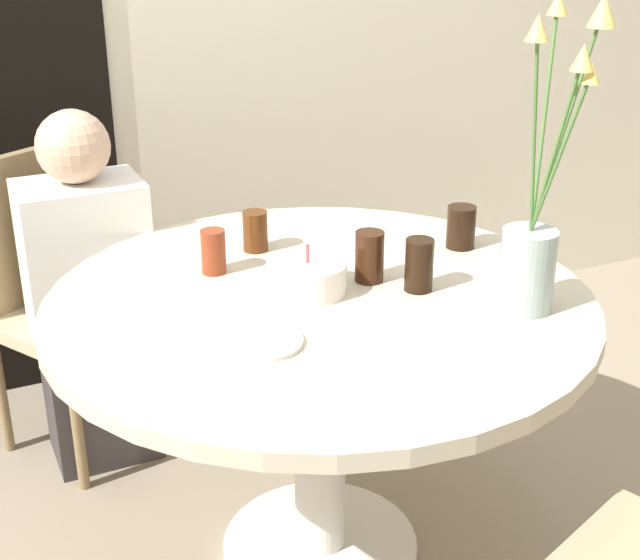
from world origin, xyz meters
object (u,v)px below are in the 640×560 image
Objects in this scene: drink_glass_2 at (213,252)px; person_guest at (91,304)px; chair_near_front at (54,288)px; side_plate at (262,342)px; drink_glass_3 at (369,257)px; drink_glass_1 at (461,227)px; flower_vase at (536,225)px; drink_glass_0 at (255,231)px; drink_glass_4 at (419,265)px; birthday_cake at (308,277)px.

drink_glass_2 is 0.10× the size of person_guest.
drink_glass_2 is (0.31, -0.60, 0.28)m from chair_near_front.
chair_near_front reaches higher than side_plate.
drink_glass_3 is (0.63, -0.80, 0.29)m from chair_near_front.
drink_glass_1 is 0.10× the size of person_guest.
flower_vase reaches higher than drink_glass_0.
drink_glass_0 is at bearing 157.27° from drink_glass_1.
drink_glass_3 is (0.32, -0.20, 0.01)m from drink_glass_2.
chair_near_front is 1.18m from drink_glass_4.
flower_vase is 0.29m from drink_glass_4.
birthday_cake is 0.26m from drink_glass_4.
drink_glass_1 is (0.49, -0.21, 0.00)m from drink_glass_0.
person_guest is at bearing 130.04° from flower_vase.
birthday_cake is 0.49m from drink_glass_1.
drink_glass_4 is 0.12× the size of person_guest.
drink_glass_1 is at bearing -66.92° from chair_near_front.
chair_near_front is 8.64× the size of drink_glass_0.
birthday_cake reaches higher than drink_glass_0.
drink_glass_4 is at bearing -57.55° from drink_glass_0.
side_plate is at bearing -156.61° from drink_glass_1.
drink_glass_4 reaches higher than drink_glass_1.
drink_glass_2 is at bearing 128.16° from birthday_cake.
drink_glass_1 is at bearing 16.36° from drink_glass_3.
side_plate is (-0.60, 0.09, -0.19)m from flower_vase.
side_plate is 0.92m from person_guest.
chair_near_front is 7.24× the size of drink_glass_4.
chair_near_front is 0.97m from birthday_cake.
chair_near_front is 0.73m from drink_glass_2.
flower_vase is 1.32m from person_guest.
drink_glass_4 reaches higher than drink_glass_3.
chair_near_front is at bearing 128.13° from drink_glass_3.
flower_vase is 0.64m from side_plate.
drink_glass_2 is at bearing 147.42° from drink_glass_3.
person_guest is (-0.63, 0.76, -0.30)m from drink_glass_4.
side_plate is 0.41m from drink_glass_3.
drink_glass_2 reaches higher than drink_glass_0.
birthday_cake is 1.75× the size of drink_glass_0.
drink_glass_3 is at bearing 129.16° from drink_glass_4.
drink_glass_3 reaches higher than drink_glass_1.
birthday_cake is at bearing -51.84° from drink_glass_2.
drink_glass_4 is (0.71, -0.90, 0.29)m from chair_near_front.
birthday_cake is 1.48× the size of drink_glass_3.
person_guest is (-0.80, 0.95, -0.43)m from flower_vase.
drink_glass_4 is at bearing -50.46° from person_guest.
drink_glass_4 is (-0.17, 0.19, -0.13)m from flower_vase.
drink_glass_0 reaches higher than side_plate.
chair_near_front is 5.28× the size of side_plate.
drink_glass_1 is 1.08m from person_guest.
drink_glass_3 is at bearing 29.16° from side_plate.
flower_vase is at bearing -54.20° from drink_glass_0.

